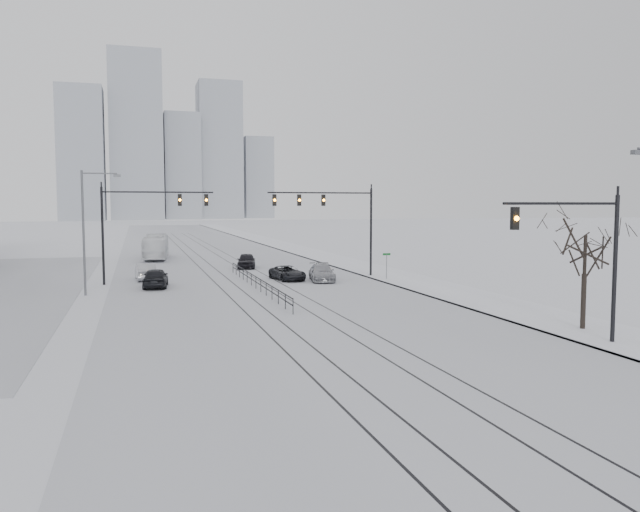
{
  "coord_description": "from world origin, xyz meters",
  "views": [
    {
      "loc": [
        -8.85,
        -17.68,
        6.54
      ],
      "look_at": [
        2.65,
        21.3,
        3.2
      ],
      "focal_mm": 35.0,
      "sensor_mm": 36.0,
      "label": 1
    }
  ],
  "objects_px": {
    "sedan_nb_front": "(287,273)",
    "sedan_sb_outer": "(145,272)",
    "traffic_mast_near": "(587,248)",
    "box_truck": "(156,247)",
    "sedan_nb_right": "(322,273)",
    "sedan_nb_far": "(246,261)",
    "sedan_sb_inner": "(156,278)",
    "bare_tree": "(585,245)"
  },
  "relations": [
    {
      "from": "sedan_nb_front",
      "to": "sedan_sb_outer",
      "type": "bearing_deg",
      "value": 154.14
    },
    {
      "from": "traffic_mast_near",
      "to": "box_truck",
      "type": "relative_size",
      "value": 0.66
    },
    {
      "from": "sedan_sb_outer",
      "to": "sedan_nb_right",
      "type": "xyz_separation_m",
      "value": [
        14.57,
        -4.86,
        -0.03
      ]
    },
    {
      "from": "sedan_sb_outer",
      "to": "sedan_nb_far",
      "type": "distance_m",
      "value": 12.83
    },
    {
      "from": "sedan_nb_far",
      "to": "sedan_sb_inner",
      "type": "bearing_deg",
      "value": -114.65
    },
    {
      "from": "traffic_mast_near",
      "to": "sedan_sb_inner",
      "type": "height_order",
      "value": "traffic_mast_near"
    },
    {
      "from": "sedan_sb_inner",
      "to": "sedan_nb_right",
      "type": "relative_size",
      "value": 0.93
    },
    {
      "from": "bare_tree",
      "to": "sedan_nb_far",
      "type": "xyz_separation_m",
      "value": [
        -11.2,
        37.07,
        -3.72
      ]
    },
    {
      "from": "sedan_sb_outer",
      "to": "sedan_nb_far",
      "type": "bearing_deg",
      "value": -146.36
    },
    {
      "from": "traffic_mast_near",
      "to": "sedan_nb_right",
      "type": "xyz_separation_m",
      "value": [
        -4.41,
        27.41,
        -3.85
      ]
    },
    {
      "from": "sedan_nb_front",
      "to": "sedan_nb_right",
      "type": "bearing_deg",
      "value": -35.14
    },
    {
      "from": "sedan_sb_inner",
      "to": "box_truck",
      "type": "height_order",
      "value": "box_truck"
    },
    {
      "from": "sedan_nb_right",
      "to": "sedan_sb_inner",
      "type": "bearing_deg",
      "value": -167.72
    },
    {
      "from": "bare_tree",
      "to": "sedan_sb_inner",
      "type": "xyz_separation_m",
      "value": [
        -20.69,
        23.91,
        -3.71
      ]
    },
    {
      "from": "traffic_mast_near",
      "to": "sedan_nb_far",
      "type": "bearing_deg",
      "value": 102.37
    },
    {
      "from": "bare_tree",
      "to": "sedan_nb_right",
      "type": "xyz_separation_m",
      "value": [
        -6.82,
        24.4,
        -3.78
      ]
    },
    {
      "from": "sedan_nb_right",
      "to": "sedan_nb_far",
      "type": "bearing_deg",
      "value": 119.32
    },
    {
      "from": "sedan_nb_front",
      "to": "sedan_nb_right",
      "type": "distance_m",
      "value": 3.03
    },
    {
      "from": "sedan_sb_outer",
      "to": "box_truck",
      "type": "height_order",
      "value": "box_truck"
    },
    {
      "from": "sedan_sb_outer",
      "to": "bare_tree",
      "type": "bearing_deg",
      "value": 122.36
    },
    {
      "from": "sedan_sb_outer",
      "to": "box_truck",
      "type": "relative_size",
      "value": 0.42
    },
    {
      "from": "sedan_sb_inner",
      "to": "sedan_sb_outer",
      "type": "xyz_separation_m",
      "value": [
        -0.7,
        5.35,
        -0.04
      ]
    },
    {
      "from": "traffic_mast_near",
      "to": "sedan_sb_outer",
      "type": "distance_m",
      "value": 37.63
    },
    {
      "from": "bare_tree",
      "to": "sedan_sb_inner",
      "type": "distance_m",
      "value": 31.83
    },
    {
      "from": "traffic_mast_near",
      "to": "sedan_nb_far",
      "type": "height_order",
      "value": "traffic_mast_near"
    },
    {
      "from": "bare_tree",
      "to": "sedan_sb_outer",
      "type": "distance_m",
      "value": 36.44
    },
    {
      "from": "sedan_sb_inner",
      "to": "sedan_nb_front",
      "type": "distance_m",
      "value": 11.3
    },
    {
      "from": "sedan_sb_inner",
      "to": "sedan_sb_outer",
      "type": "height_order",
      "value": "sedan_sb_inner"
    },
    {
      "from": "traffic_mast_near",
      "to": "box_truck",
      "type": "distance_m",
      "value": 56.43
    },
    {
      "from": "sedan_sb_outer",
      "to": "traffic_mast_near",
      "type": "bearing_deg",
      "value": 116.65
    },
    {
      "from": "bare_tree",
      "to": "sedan_nb_far",
      "type": "distance_m",
      "value": 38.9
    },
    {
      "from": "traffic_mast_near",
      "to": "sedan_nb_front",
      "type": "xyz_separation_m",
      "value": [
        -7.13,
        28.73,
        -3.94
      ]
    },
    {
      "from": "traffic_mast_near",
      "to": "sedan_sb_outer",
      "type": "relative_size",
      "value": 1.56
    },
    {
      "from": "sedan_sb_inner",
      "to": "sedan_sb_outer",
      "type": "bearing_deg",
      "value": -77.42
    },
    {
      "from": "sedan_nb_right",
      "to": "sedan_sb_outer",
      "type": "bearing_deg",
      "value": 171.8
    },
    {
      "from": "box_truck",
      "to": "sedan_nb_right",
      "type": "bearing_deg",
      "value": 121.5
    },
    {
      "from": "traffic_mast_near",
      "to": "box_truck",
      "type": "bearing_deg",
      "value": 108.03
    },
    {
      "from": "sedan_nb_front",
      "to": "sedan_nb_right",
      "type": "relative_size",
      "value": 0.91
    },
    {
      "from": "sedan_nb_far",
      "to": "sedan_sb_outer",
      "type": "bearing_deg",
      "value": -131.4
    },
    {
      "from": "sedan_sb_outer",
      "to": "sedan_nb_far",
      "type": "relative_size",
      "value": 1.0
    },
    {
      "from": "sedan_sb_inner",
      "to": "sedan_nb_far",
      "type": "height_order",
      "value": "sedan_sb_inner"
    },
    {
      "from": "bare_tree",
      "to": "sedan_sb_outer",
      "type": "relative_size",
      "value": 1.36
    }
  ]
}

